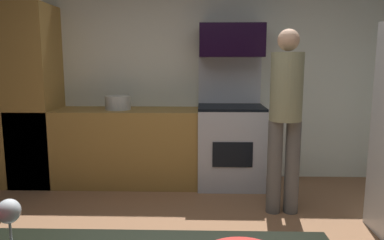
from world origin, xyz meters
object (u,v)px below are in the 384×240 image
microwave (231,41)px  stock_pot (118,103)px  wine_glass_near (9,213)px  oven_range (230,142)px  person_cook (286,112)px

microwave → stock_pot: bearing=-176.5°
microwave → wine_glass_near: size_ratio=4.79×
oven_range → person_cook: person_cook is taller
person_cook → stock_pot: 1.95m
person_cook → wine_glass_near: person_cook is taller
stock_pot → person_cook: bearing=-24.8°
wine_glass_near → stock_pot: bearing=97.2°
wine_glass_near → stock_pot: stock_pot is taller
oven_range → wine_glass_near: (-0.92, -3.20, 0.50)m
wine_glass_near → stock_pot: 3.23m
person_cook → wine_glass_near: bearing=-119.8°
oven_range → stock_pot: 1.41m
microwave → person_cook: size_ratio=0.42×
microwave → person_cook: (0.45, -0.90, -0.71)m
wine_glass_near → person_cook: bearing=60.2°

